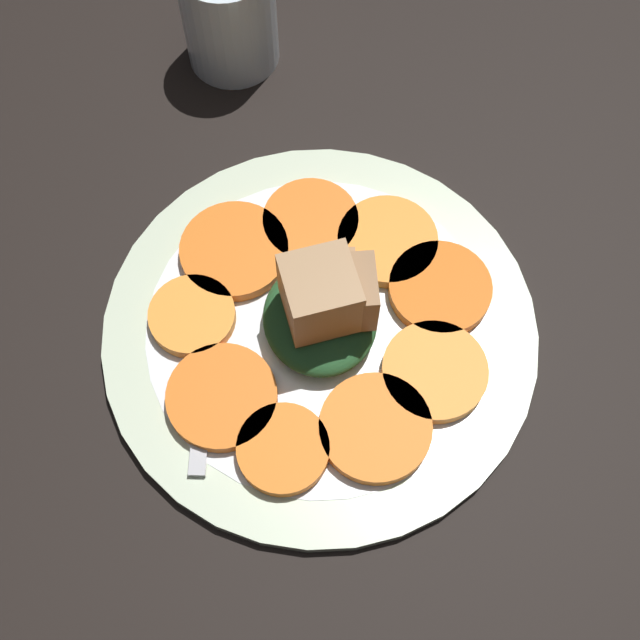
# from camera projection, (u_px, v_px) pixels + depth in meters

# --- Properties ---
(table_slab) EXTENTS (1.20, 1.20, 0.02)m
(table_slab) POSITION_uv_depth(u_px,v_px,m) (320.00, 338.00, 0.58)
(table_slab) COLOR black
(table_slab) RESTS_ON ground
(plate) EXTENTS (0.30, 0.30, 0.01)m
(plate) POSITION_uv_depth(u_px,v_px,m) (320.00, 330.00, 0.56)
(plate) COLOR beige
(plate) RESTS_ON table_slab
(carrot_slice_0) EXTENTS (0.08, 0.08, 0.01)m
(carrot_slice_0) POSITION_uv_depth(u_px,v_px,m) (234.00, 251.00, 0.58)
(carrot_slice_0) COLOR orange
(carrot_slice_0) RESTS_ON plate
(carrot_slice_1) EXTENTS (0.06, 0.06, 0.01)m
(carrot_slice_1) POSITION_uv_depth(u_px,v_px,m) (192.00, 316.00, 0.55)
(carrot_slice_1) COLOR orange
(carrot_slice_1) RESTS_ON plate
(carrot_slice_2) EXTENTS (0.07, 0.07, 0.01)m
(carrot_slice_2) POSITION_uv_depth(u_px,v_px,m) (222.00, 397.00, 0.53)
(carrot_slice_2) COLOR orange
(carrot_slice_2) RESTS_ON plate
(carrot_slice_3) EXTENTS (0.06, 0.06, 0.01)m
(carrot_slice_3) POSITION_uv_depth(u_px,v_px,m) (283.00, 449.00, 0.51)
(carrot_slice_3) COLOR orange
(carrot_slice_3) RESTS_ON plate
(carrot_slice_4) EXTENTS (0.07, 0.07, 0.01)m
(carrot_slice_4) POSITION_uv_depth(u_px,v_px,m) (375.00, 428.00, 0.52)
(carrot_slice_4) COLOR orange
(carrot_slice_4) RESTS_ON plate
(carrot_slice_5) EXTENTS (0.07, 0.07, 0.01)m
(carrot_slice_5) POSITION_uv_depth(u_px,v_px,m) (435.00, 371.00, 0.54)
(carrot_slice_5) COLOR orange
(carrot_slice_5) RESTS_ON plate
(carrot_slice_6) EXTENTS (0.07, 0.07, 0.01)m
(carrot_slice_6) POSITION_uv_depth(u_px,v_px,m) (440.00, 288.00, 0.56)
(carrot_slice_6) COLOR #D35E11
(carrot_slice_6) RESTS_ON plate
(carrot_slice_7) EXTENTS (0.07, 0.07, 0.01)m
(carrot_slice_7) POSITION_uv_depth(u_px,v_px,m) (387.00, 241.00, 0.58)
(carrot_slice_7) COLOR orange
(carrot_slice_7) RESTS_ON plate
(carrot_slice_8) EXTENTS (0.07, 0.07, 0.01)m
(carrot_slice_8) POSITION_uv_depth(u_px,v_px,m) (311.00, 221.00, 0.59)
(carrot_slice_8) COLOR orange
(carrot_slice_8) RESTS_ON plate
(center_pile) EXTENTS (0.09, 0.08, 0.07)m
(center_pile) POSITION_uv_depth(u_px,v_px,m) (325.00, 304.00, 0.53)
(center_pile) COLOR #235128
(center_pile) RESTS_ON plate
(fork) EXTENTS (0.18, 0.05, 0.00)m
(fork) POSITION_uv_depth(u_px,v_px,m) (209.00, 342.00, 0.55)
(fork) COLOR #B2B2B7
(fork) RESTS_ON plate
(water_glass) EXTENTS (0.08, 0.08, 0.09)m
(water_glass) POSITION_uv_depth(u_px,v_px,m) (229.00, 13.00, 0.63)
(water_glass) COLOR silver
(water_glass) RESTS_ON table_slab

